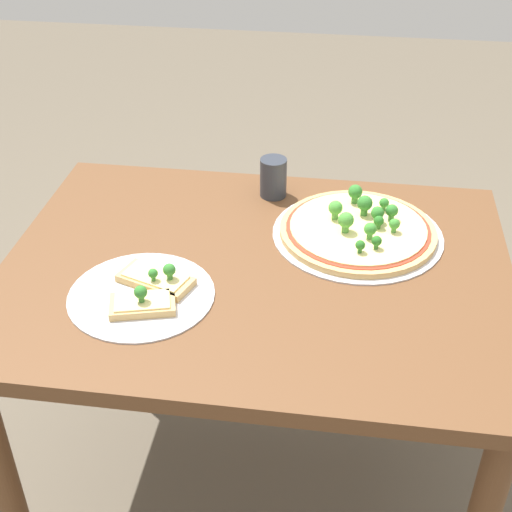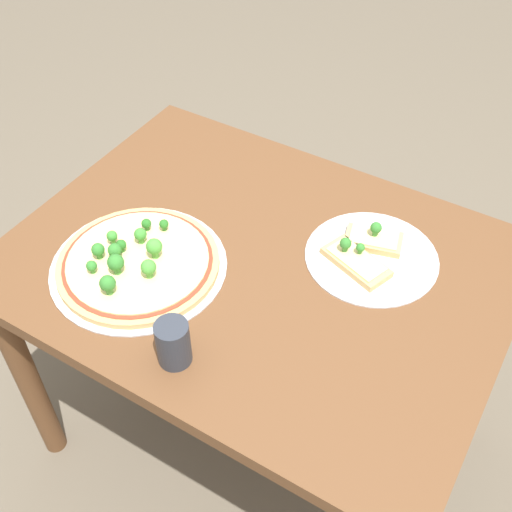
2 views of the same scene
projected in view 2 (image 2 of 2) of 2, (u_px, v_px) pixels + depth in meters
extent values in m
plane|color=brown|center=(257.00, 428.00, 1.94)|extent=(8.00, 8.00, 0.00)
cube|color=brown|center=(257.00, 266.00, 1.43)|extent=(1.09, 0.82, 0.04)
cylinder|color=brown|center=(478.00, 345.00, 1.73)|extent=(0.06, 0.06, 0.69)
cylinder|color=brown|center=(185.00, 221.00, 2.08)|extent=(0.06, 0.06, 0.69)
cylinder|color=brown|center=(27.00, 377.00, 1.66)|extent=(0.06, 0.06, 0.69)
cylinder|color=silver|center=(139.00, 266.00, 1.41)|extent=(0.39, 0.39, 0.00)
cylinder|color=tan|center=(138.00, 264.00, 1.40)|extent=(0.36, 0.36, 0.01)
cylinder|color=#B73823|center=(138.00, 261.00, 1.39)|extent=(0.33, 0.33, 0.00)
cylinder|color=#F4DB8E|center=(138.00, 260.00, 1.39)|extent=(0.31, 0.31, 0.00)
sphere|color=#286B23|center=(121.00, 245.00, 1.39)|extent=(0.02, 0.02, 0.02)
cylinder|color=#37742D|center=(122.00, 250.00, 1.40)|extent=(0.01, 0.01, 0.01)
sphere|color=#286B23|center=(164.00, 224.00, 1.44)|extent=(0.02, 0.02, 0.02)
cylinder|color=#37742D|center=(165.00, 229.00, 1.45)|extent=(0.01, 0.01, 0.01)
sphere|color=#3D8933|center=(140.00, 234.00, 1.41)|extent=(0.03, 0.03, 0.03)
cylinder|color=#488E3A|center=(141.00, 240.00, 1.42)|extent=(0.01, 0.01, 0.01)
sphere|color=#337A2D|center=(116.00, 262.00, 1.34)|extent=(0.04, 0.04, 0.04)
cylinder|color=#3F8136|center=(117.00, 270.00, 1.36)|extent=(0.02, 0.02, 0.02)
sphere|color=#479338|center=(154.00, 246.00, 1.37)|extent=(0.04, 0.04, 0.04)
cylinder|color=#51973E|center=(155.00, 254.00, 1.39)|extent=(0.02, 0.02, 0.02)
sphere|color=#337A2D|center=(98.00, 250.00, 1.38)|extent=(0.03, 0.03, 0.03)
cylinder|color=#3F8136|center=(99.00, 256.00, 1.39)|extent=(0.01, 0.01, 0.01)
sphere|color=#337A2D|center=(91.00, 266.00, 1.35)|extent=(0.02, 0.02, 0.02)
cylinder|color=#3F8136|center=(93.00, 271.00, 1.36)|extent=(0.01, 0.01, 0.01)
sphere|color=#286B23|center=(146.00, 223.00, 1.44)|extent=(0.02, 0.02, 0.02)
cylinder|color=#37742D|center=(147.00, 228.00, 1.45)|extent=(0.01, 0.01, 0.01)
sphere|color=#337A2D|center=(108.00, 283.00, 1.30)|extent=(0.03, 0.03, 0.03)
cylinder|color=#3F8136|center=(109.00, 290.00, 1.32)|extent=(0.02, 0.02, 0.02)
sphere|color=#479338|center=(148.00, 267.00, 1.33)|extent=(0.03, 0.03, 0.03)
cylinder|color=#51973E|center=(150.00, 274.00, 1.35)|extent=(0.01, 0.01, 0.01)
sphere|color=#337A2D|center=(115.00, 250.00, 1.37)|extent=(0.03, 0.03, 0.03)
cylinder|color=#3F8136|center=(116.00, 256.00, 1.39)|extent=(0.01, 0.01, 0.01)
sphere|color=#3D8933|center=(112.00, 236.00, 1.41)|extent=(0.02, 0.02, 0.02)
cylinder|color=#488E3A|center=(113.00, 241.00, 1.42)|extent=(0.01, 0.01, 0.01)
cylinder|color=silver|center=(371.00, 257.00, 1.43)|extent=(0.30, 0.30, 0.00)
cube|color=tan|center=(373.00, 240.00, 1.45)|extent=(0.14, 0.10, 0.02)
cube|color=#F4DB8E|center=(374.00, 237.00, 1.44)|extent=(0.12, 0.09, 0.00)
sphere|color=#337A2D|center=(376.00, 228.00, 1.43)|extent=(0.03, 0.03, 0.03)
cylinder|color=#3F8136|center=(375.00, 233.00, 1.44)|extent=(0.01, 0.01, 0.01)
cube|color=tan|center=(356.00, 262.00, 1.40)|extent=(0.17, 0.12, 0.02)
cube|color=#F4DB8E|center=(357.00, 259.00, 1.39)|extent=(0.14, 0.10, 0.00)
sphere|color=#337A2D|center=(360.00, 247.00, 1.39)|extent=(0.02, 0.02, 0.02)
cylinder|color=#3F8136|center=(360.00, 252.00, 1.40)|extent=(0.01, 0.01, 0.01)
sphere|color=#337A2D|center=(346.00, 243.00, 1.39)|extent=(0.03, 0.03, 0.03)
cylinder|color=#3F8136|center=(345.00, 249.00, 1.40)|extent=(0.01, 0.01, 0.01)
cylinder|color=#2D333D|center=(173.00, 343.00, 1.20)|extent=(0.07, 0.07, 0.10)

